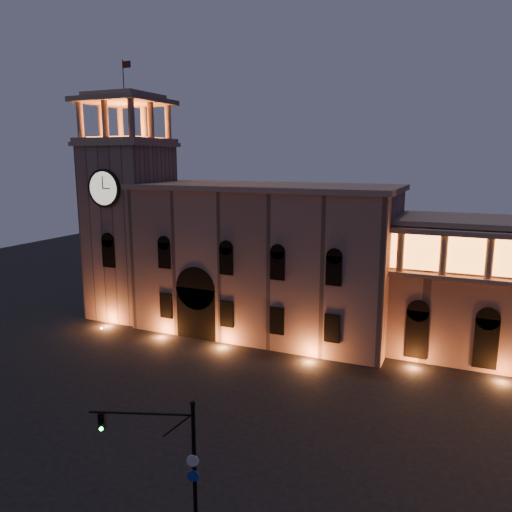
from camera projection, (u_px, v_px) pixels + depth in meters
name	position (u px, v px, depth m)	size (l,w,h in m)	color
ground	(182.00, 417.00, 40.26)	(160.00, 160.00, 0.00)	black
government_building	(264.00, 259.00, 59.12)	(30.80, 12.80, 17.60)	#8A685A
clock_tower	(130.00, 221.00, 64.77)	(9.80, 9.80, 32.40)	#8A685A
traffic_light	(176.00, 466.00, 26.80)	(5.60, 2.28, 8.10)	black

